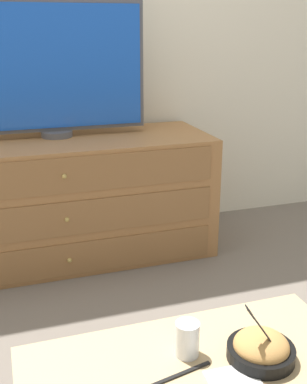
# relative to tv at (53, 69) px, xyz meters

# --- Properties ---
(ground_plane) EXTENTS (12.00, 12.00, 0.00)m
(ground_plane) POSITION_rel_tv_xyz_m (-0.02, 0.24, -1.01)
(ground_plane) COLOR #70665B
(wall_back) EXTENTS (12.00, 0.05, 2.60)m
(wall_back) POSITION_rel_tv_xyz_m (-0.02, 0.26, 0.29)
(wall_back) COLOR silver
(wall_back) RESTS_ON ground_plane
(dresser) EXTENTS (1.64, 0.60, 0.66)m
(dresser) POSITION_rel_tv_xyz_m (-0.03, -0.08, -0.68)
(dresser) COLOR #9E6B3D
(dresser) RESTS_ON ground_plane
(tv) EXTENTS (0.96, 0.17, 0.69)m
(tv) POSITION_rel_tv_xyz_m (0.00, 0.00, 0.00)
(tv) COLOR #515156
(tv) RESTS_ON dresser
(takeout_bowl) EXTENTS (0.18, 0.18, 0.17)m
(takeout_bowl) POSITION_rel_tv_xyz_m (0.30, -1.64, -0.59)
(takeout_bowl) COLOR black
(takeout_bowl) RESTS_ON coffee_table
(drink_cup) EXTENTS (0.06, 0.06, 0.10)m
(drink_cup) POSITION_rel_tv_xyz_m (0.12, -1.56, -0.58)
(drink_cup) COLOR beige
(drink_cup) RESTS_ON coffee_table
(napkin) EXTENTS (0.13, 0.13, 0.00)m
(napkin) POSITION_rel_tv_xyz_m (0.19, -1.71, -0.62)
(napkin) COLOR white
(napkin) RESTS_ON coffee_table
(knife) EXTENTS (0.18, 0.05, 0.01)m
(knife) POSITION_rel_tv_xyz_m (0.07, -1.63, -0.62)
(knife) COLOR black
(knife) RESTS_ON coffee_table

